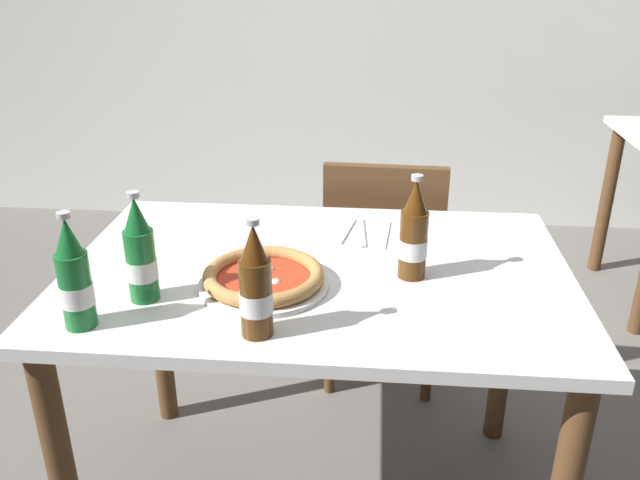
{
  "coord_description": "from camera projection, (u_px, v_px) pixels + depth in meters",
  "views": [
    {
      "loc": [
        0.13,
        -1.4,
        1.45
      ],
      "look_at": [
        0.0,
        0.05,
        0.8
      ],
      "focal_mm": 36.78,
      "sensor_mm": 36.0,
      "label": 1
    }
  ],
  "objects": [
    {
      "name": "dining_table_main",
      "position": [
        318.0,
        309.0,
        1.61
      ],
      "size": [
        1.2,
        0.8,
        0.75
      ],
      "color": "silver",
      "rests_on": "ground_plane"
    },
    {
      "name": "chair_behind_table",
      "position": [
        383.0,
        260.0,
        2.22
      ],
      "size": [
        0.42,
        0.42,
        0.85
      ],
      "rotation": [
        0.0,
        0.0,
        3.1
      ],
      "color": "brown",
      "rests_on": "ground_plane"
    },
    {
      "name": "pizza_margherita_near",
      "position": [
        264.0,
        278.0,
        1.47
      ],
      "size": [
        0.3,
        0.3,
        0.04
      ],
      "color": "white",
      "rests_on": "dining_table_main"
    },
    {
      "name": "beer_bottle_left",
      "position": [
        75.0,
        280.0,
        1.29
      ],
      "size": [
        0.07,
        0.07,
        0.25
      ],
      "color": "#196B2D",
      "rests_on": "dining_table_main"
    },
    {
      "name": "beer_bottle_center",
      "position": [
        256.0,
        287.0,
        1.26
      ],
      "size": [
        0.07,
        0.07,
        0.25
      ],
      "color": "#512D0F",
      "rests_on": "dining_table_main"
    },
    {
      "name": "beer_bottle_right",
      "position": [
        414.0,
        235.0,
        1.49
      ],
      "size": [
        0.07,
        0.07,
        0.25
      ],
      "color": "#512D0F",
      "rests_on": "dining_table_main"
    },
    {
      "name": "beer_bottle_extra",
      "position": [
        140.0,
        255.0,
        1.39
      ],
      "size": [
        0.07,
        0.07,
        0.25
      ],
      "color": "#196B2D",
      "rests_on": "dining_table_main"
    },
    {
      "name": "napkin_with_cutlery",
      "position": [
        355.0,
        233.0,
        1.75
      ],
      "size": [
        0.19,
        0.19,
        0.01
      ],
      "color": "white",
      "rests_on": "dining_table_main"
    }
  ]
}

